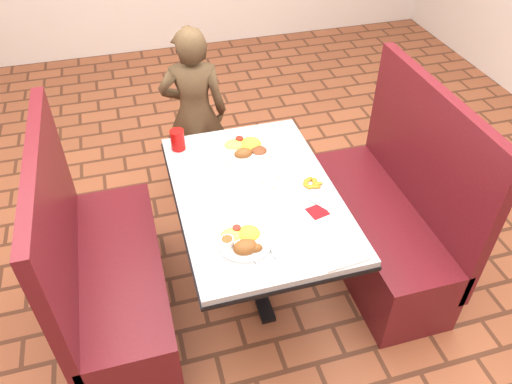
% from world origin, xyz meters
% --- Properties ---
extents(dining_table, '(0.81, 1.21, 0.75)m').
position_xyz_m(dining_table, '(0.00, 0.00, 0.65)').
color(dining_table, '#B4B7BA').
rests_on(dining_table, ground).
extents(booth_bench_left, '(0.47, 1.20, 1.17)m').
position_xyz_m(booth_bench_left, '(-0.80, 0.00, 0.33)').
color(booth_bench_left, maroon).
rests_on(booth_bench_left, ground).
extents(booth_bench_right, '(0.47, 1.20, 1.17)m').
position_xyz_m(booth_bench_right, '(0.80, 0.00, 0.33)').
color(booth_bench_right, maroon).
rests_on(booth_bench_right, ground).
extents(diner_person, '(0.49, 0.36, 1.22)m').
position_xyz_m(diner_person, '(-0.13, 1.05, 0.61)').
color(diner_person, brown).
rests_on(diner_person, ground).
extents(near_dinner_plate, '(0.26, 0.26, 0.08)m').
position_xyz_m(near_dinner_plate, '(-0.15, -0.33, 0.78)').
color(near_dinner_plate, white).
rests_on(near_dinner_plate, dining_table).
extents(far_dinner_plate, '(0.30, 0.30, 0.08)m').
position_xyz_m(far_dinner_plate, '(0.05, 0.36, 0.78)').
color(far_dinner_plate, white).
rests_on(far_dinner_plate, dining_table).
extents(plantain_plate, '(0.16, 0.16, 0.02)m').
position_xyz_m(plantain_plate, '(0.29, -0.03, 0.76)').
color(plantain_plate, white).
rests_on(plantain_plate, dining_table).
extents(maroon_napkin, '(0.11, 0.11, 0.00)m').
position_xyz_m(maroon_napkin, '(0.25, -0.22, 0.75)').
color(maroon_napkin, maroon).
rests_on(maroon_napkin, dining_table).
extents(spoon_utensil, '(0.07, 0.11, 0.00)m').
position_xyz_m(spoon_utensil, '(0.26, -0.17, 0.75)').
color(spoon_utensil, '#BBBBC0').
rests_on(spoon_utensil, dining_table).
extents(red_tumbler, '(0.08, 0.08, 0.12)m').
position_xyz_m(red_tumbler, '(-0.32, 0.48, 0.81)').
color(red_tumbler, red).
rests_on(red_tumbler, dining_table).
extents(paper_napkin, '(0.22, 0.18, 0.01)m').
position_xyz_m(paper_napkin, '(0.25, -0.51, 0.76)').
color(paper_napkin, white).
rests_on(paper_napkin, dining_table).
extents(knife_utensil, '(0.01, 0.19, 0.00)m').
position_xyz_m(knife_utensil, '(-0.04, -0.37, 0.76)').
color(knife_utensil, silver).
rests_on(knife_utensil, dining_table).
extents(fork_utensil, '(0.01, 0.17, 0.00)m').
position_xyz_m(fork_utensil, '(-0.13, -0.43, 0.76)').
color(fork_utensil, silver).
rests_on(fork_utensil, dining_table).
extents(lettuce_shreds, '(0.28, 0.32, 0.00)m').
position_xyz_m(lettuce_shreds, '(0.04, 0.06, 0.75)').
color(lettuce_shreds, '#8FCB51').
rests_on(lettuce_shreds, dining_table).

